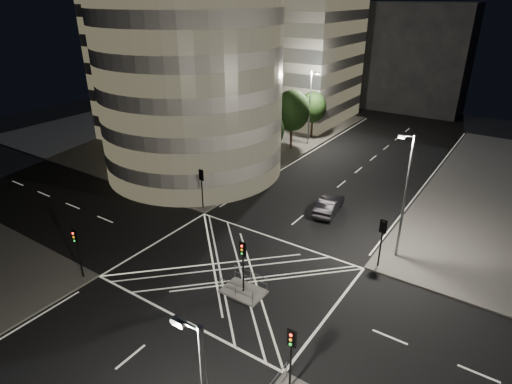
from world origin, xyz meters
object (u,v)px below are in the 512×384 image
Objects in this scene: central_island at (243,291)px; sedan at (329,205)px; traffic_signal_nl at (77,245)px; street_lamp_left_far at (310,106)px; street_lamp_right_far at (405,194)px; traffic_signal_nr at (291,349)px; traffic_signal_island at (243,258)px; traffic_signal_fr at (382,234)px; traffic_signal_fl at (202,182)px; street_lamp_left_near at (229,140)px.

central_island is 0.60× the size of sedan.
central_island is 12.36m from traffic_signal_nl.
street_lamp_left_far is 28.23m from street_lamp_right_far.
street_lamp_right_far is at bearing -48.06° from street_lamp_left_far.
traffic_signal_nr is 8.62m from traffic_signal_island.
street_lamp_left_far and street_lamp_right_far have the same top height.
traffic_signal_nl is 22.51m from sedan.
traffic_signal_fr reaches higher than sedan.
street_lamp_right_far is at bearing 87.70° from traffic_signal_nr.
street_lamp_right_far is (18.24, 2.20, 2.63)m from traffic_signal_fl.
traffic_signal_nl and traffic_signal_nr have the same top height.
street_lamp_left_far is (-18.24, 23.20, 2.63)m from traffic_signal_fr.
traffic_signal_fr is at bearing 37.69° from traffic_signal_nl.
traffic_signal_nl is at bearing -89.01° from street_lamp_left_far.
street_lamp_left_near is (-18.24, 5.20, 2.63)m from traffic_signal_fr.
traffic_signal_nr is at bearing -37.69° from traffic_signal_fl.
street_lamp_left_near is (-0.64, 18.80, 2.63)m from traffic_signal_nl.
traffic_signal_island is at bearing -125.30° from street_lamp_right_far.
sedan is (-0.27, 14.49, 0.75)m from central_island.
traffic_signal_fl is at bearing -83.03° from street_lamp_left_near.
traffic_signal_fr is at bearing 0.00° from traffic_signal_fl.
traffic_signal_nl is 1.00× the size of traffic_signal_island.
traffic_signal_nr is at bearing -37.93° from central_island.
sedan is (-7.07, 6.19, -2.09)m from traffic_signal_fr.
street_lamp_left_far is (0.00, 18.00, 0.00)m from street_lamp_left_near.
street_lamp_left_near reaches higher than central_island.
central_island is 0.30× the size of street_lamp_left_near.
central_island is at bearing -129.33° from traffic_signal_fr.
traffic_signal_nr is 0.80× the size of sedan.
street_lamp_right_far is (7.44, 10.50, 2.63)m from traffic_signal_island.
traffic_signal_fl and traffic_signal_fr have the same top height.
central_island is 0.75× the size of traffic_signal_island.
traffic_signal_nr is at bearing 0.00° from traffic_signal_nl.
street_lamp_left_far is 1.00× the size of street_lamp_right_far.
street_lamp_left_near is 18.00m from street_lamp_left_far.
sedan is at bearing 91.05° from central_island.
traffic_signal_nl is 22.24m from traffic_signal_fr.
street_lamp_left_near is 1.00× the size of street_lamp_right_far.
traffic_signal_nr is at bearing -45.87° from street_lamp_left_near.
traffic_signal_fr is at bearing 50.67° from central_island.
traffic_signal_fr is 29.63m from street_lamp_left_far.
traffic_signal_island is 13.13m from street_lamp_right_far.
traffic_signal_nl is 0.40× the size of street_lamp_right_far.
traffic_signal_island is at bearing -129.33° from traffic_signal_fr.
traffic_signal_nl is at bearing 180.00° from traffic_signal_nr.
street_lamp_left_near reaches higher than traffic_signal_nr.
street_lamp_left_far is (-18.24, 36.80, 2.63)m from traffic_signal_nr.
street_lamp_left_near is at bearing 130.27° from traffic_signal_island.
traffic_signal_island is at bearing -70.05° from street_lamp_left_far.
traffic_signal_nr is (17.60, -13.60, 0.00)m from traffic_signal_fl.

